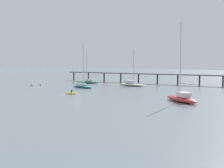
{
  "coord_description": "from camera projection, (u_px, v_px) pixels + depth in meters",
  "views": [
    {
      "loc": [
        47.7,
        -56.14,
        7.63
      ],
      "look_at": [
        0.0,
        14.08,
        1.5
      ],
      "focal_mm": 53.02,
      "sensor_mm": 36.0,
      "label": 1
    }
  ],
  "objects": [
    {
      "name": "mooring_buoy_outer",
      "position": [
        41.0,
        85.0,
        99.45
      ],
      "size": [
        0.63,
        0.63,
        0.63
      ],
      "primitive_type": "sphere",
      "color": "silver",
      "rests_on": "ground_plane"
    },
    {
      "name": "sailboat_teal",
      "position": [
        82.0,
        85.0,
        91.35
      ],
      "size": [
        8.65,
        4.12,
        11.99
      ],
      "color": "#1E727A",
      "rests_on": "ground_plane"
    },
    {
      "name": "dinghy_yellow",
      "position": [
        72.0,
        93.0,
        74.41
      ],
      "size": [
        2.71,
        2.65,
        1.14
      ],
      "color": "yellow",
      "rests_on": "ground_plane"
    },
    {
      "name": "ground_plane",
      "position": [
        77.0,
        94.0,
        73.6
      ],
      "size": [
        400.0,
        400.0,
        0.0
      ],
      "primitive_type": "plane",
      "color": "slate"
    },
    {
      "name": "pier",
      "position": [
        194.0,
        73.0,
        100.15
      ],
      "size": [
        70.95,
        5.43,
        7.65
      ],
      "color": "#4C4C51",
      "rests_on": "ground_plane"
    },
    {
      "name": "sailboat_cream",
      "position": [
        132.0,
        84.0,
        97.65
      ],
      "size": [
        9.02,
        3.52,
        10.72
      ],
      "color": "beige",
      "rests_on": "ground_plane"
    },
    {
      "name": "mooring_buoy_inner",
      "position": [
        32.0,
        84.0,
        98.61
      ],
      "size": [
        0.84,
        0.84,
        0.84
      ],
      "primitive_type": "sphere",
      "color": "silver",
      "rests_on": "ground_plane"
    },
    {
      "name": "sailboat_red",
      "position": [
        182.0,
        97.0,
        60.33
      ],
      "size": [
        9.39,
        7.95,
        14.47
      ],
      "color": "red",
      "rests_on": "ground_plane"
    },
    {
      "name": "sailboat_green",
      "position": [
        88.0,
        81.0,
        109.44
      ],
      "size": [
        8.47,
        4.16,
        10.93
      ],
      "color": "#287F4C",
      "rests_on": "ground_plane"
    }
  ]
}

